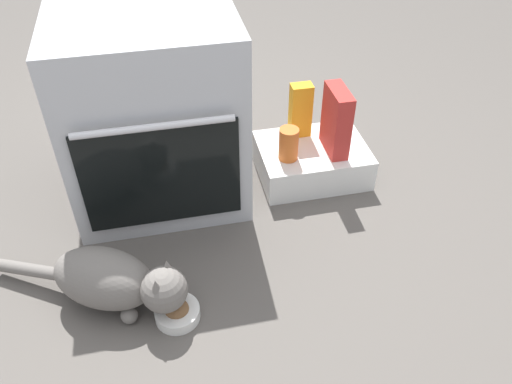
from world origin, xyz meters
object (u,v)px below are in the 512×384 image
Objects in this scene: cat at (114,280)px; juice_carton at (300,110)px; pantry_cabinet at (312,160)px; food_bowl at (177,312)px; sauce_jar at (289,144)px; oven at (153,114)px; cereal_box at (336,121)px.

cat is 1.05m from juice_carton.
food_bowl is at bearing -135.39° from pantry_cabinet.
pantry_cabinet is at bearing 23.70° from sauce_jar.
oven is 1.14× the size of cat.
cereal_box is 0.18m from juice_carton.
sauce_jar is 0.58× the size of juice_carton.
pantry_cabinet is 0.92m from food_bowl.
sauce_jar is (0.72, 0.49, 0.10)m from cat.
cereal_box reaches higher than sauce_jar.
cat is at bearing -109.25° from oven.
pantry_cabinet is 0.23m from cereal_box.
oven is at bearing 175.59° from cereal_box.
pantry_cabinet is 1.91× the size of juice_carton.
cat is (-0.20, -0.56, -0.26)m from oven.
oven is at bearing 171.65° from sauce_jar.
food_bowl is at bearing -131.86° from sauce_jar.
pantry_cabinet reaches higher than food_bowl.
cereal_box is at bearing -51.87° from juice_carton.
oven is at bearing 98.95° from cat.
cereal_box is at bearing -4.41° from oven.
food_bowl is 1.00m from juice_carton.
juice_carton is at bearing 7.91° from oven.
cereal_box is (0.20, 0.02, 0.07)m from sauce_jar.
pantry_cabinet is at bearing -1.89° from oven.
sauce_jar reaches higher than pantry_cabinet.
food_bowl is at bearing -90.81° from oven.
juice_carton is at bearing 59.96° from sauce_jar.
juice_carton is (0.61, 0.08, -0.11)m from oven.
pantry_cabinet is at bearing -73.29° from juice_carton.
pantry_cabinet is (0.64, -0.02, -0.31)m from oven.
cereal_box reaches higher than pantry_cabinet.
juice_carton is at bearing 50.38° from food_bowl.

